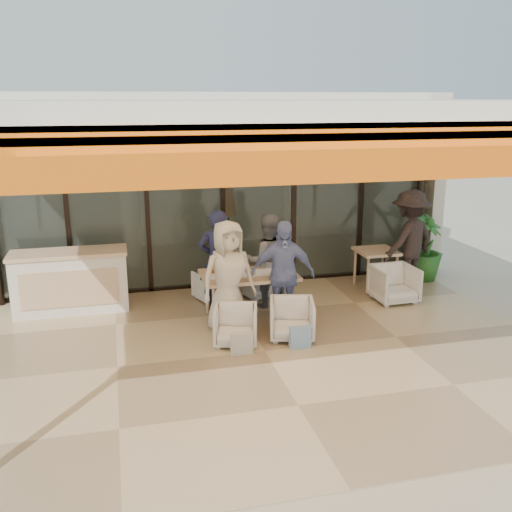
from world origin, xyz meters
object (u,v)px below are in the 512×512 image
Objects in this scene: host_counter at (71,281)px; diner_navy at (217,261)px; standing_woman at (409,240)px; diner_cream at (228,277)px; chair_near_left at (236,324)px; diner_periwinkle at (282,274)px; dining_table at (248,277)px; chair_far_left at (213,284)px; chair_near_right at (292,317)px; potted_palm at (424,247)px; side_table at (376,255)px; chair_far_right at (260,278)px; side_chair at (394,282)px; diner_grey at (267,261)px.

host_counter is 1.08× the size of diner_navy.
host_counter is 5.96m from standing_woman.
standing_woman reaches higher than diner_cream.
chair_near_left is 1.11m from diner_periwinkle.
dining_table is 3.27m from standing_woman.
chair_near_right is at bearing 93.45° from chair_far_left.
diner_navy is at bearing 135.41° from chair_near_right.
diner_periwinkle reaches higher than potted_palm.
chair_far_left is at bearing 113.59° from dining_table.
standing_woman is (3.59, -0.23, 0.63)m from chair_far_left.
diner_navy is at bearing 104.72° from chair_near_left.
standing_woman is (3.59, 1.17, 0.07)m from diner_cream.
chair_far_left is at bearing 178.22° from side_table.
diner_periwinkle is at bearing -149.11° from side_table.
diner_navy is 1.23m from diner_periwinkle.
chair_far_right reaches higher than chair_near_right.
side_table is 1.04× the size of side_chair.
diner_cream is at bearing -132.02° from dining_table.
chair_far_right is 1.08× the size of chair_near_left.
diner_grey is (0.84, 1.40, 0.49)m from chair_near_left.
diner_navy is 1.02× the size of diner_periwinkle.
chair_far_left is 2.08m from chair_near_right.
chair_near_right is at bearing 14.72° from chair_near_left.
side_table reaches higher than chair_far_left.
diner_grey reaches higher than dining_table.
chair_far_right is (0.84, 0.00, 0.05)m from chair_far_left.
chair_far_right is at bearing -0.13° from host_counter.
host_counter is 1.08× the size of diner_cream.
diner_periwinkle is (0.84, 0.50, 0.52)m from chair_near_left.
dining_table is 0.63m from diner_grey.
chair_far_right is at bearing 104.45° from chair_near_right.
potted_palm is at bearing 16.61° from dining_table.
diner_periwinkle is 2.25× the size of side_table.
diner_navy is at bearing 2.27° from diner_grey.
diner_grey is 3.38m from potted_palm.
side_table reaches higher than chair_far_right.
potted_palm is (4.15, 0.17, 0.37)m from chair_far_left.
diner_cream reaches higher than chair_far_right.
chair_far_left is 0.36× the size of diner_grey.
diner_grey is at bearing 99.87° from diner_periwinkle.
side_table is (3.02, 1.31, -0.22)m from diner_cream.
side_chair reaches higher than chair_far_right.
chair_far_left is 0.82× the size of side_chair.
potted_palm is at bearing -167.72° from standing_woman.
side_chair is (2.18, -0.84, 0.02)m from chair_far_right.
chair_near_right is (0.84, -1.90, 0.04)m from chair_far_left.
standing_woman reaches higher than chair_far_left.
side_chair is at bearing 24.15° from diner_periwinkle.
potted_palm reaches higher than chair_far_left.
chair_far_right is 0.91× the size of side_table.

